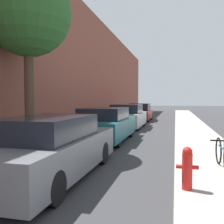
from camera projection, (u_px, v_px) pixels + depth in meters
ground_plane at (141, 130)px, 14.88m from camera, size 120.00×120.00×0.00m
sidewalk_left at (94, 128)px, 15.58m from camera, size 2.00×52.00×0.12m
sidewalk_right at (194, 131)px, 14.18m from camera, size 2.00×52.00×0.12m
building_facade_left at (73, 63)px, 15.71m from camera, size 0.70×52.00×8.04m
parked_car_grey at (51, 148)px, 5.84m from camera, size 1.76×4.70×1.41m
parked_car_teal at (105, 125)px, 11.01m from camera, size 1.91×4.45×1.43m
parked_car_silver at (127, 117)px, 16.08m from camera, size 1.89×4.38×1.48m
parked_car_red at (140, 112)px, 21.67m from camera, size 1.76×4.53×1.46m
street_tree_near at (28, 14)px, 8.62m from camera, size 2.92×2.92×6.04m
fire_hydrant at (187, 168)px, 4.73m from camera, size 0.41×0.19×0.80m
bicycle at (223, 154)px, 6.12m from camera, size 0.44×1.69×0.69m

